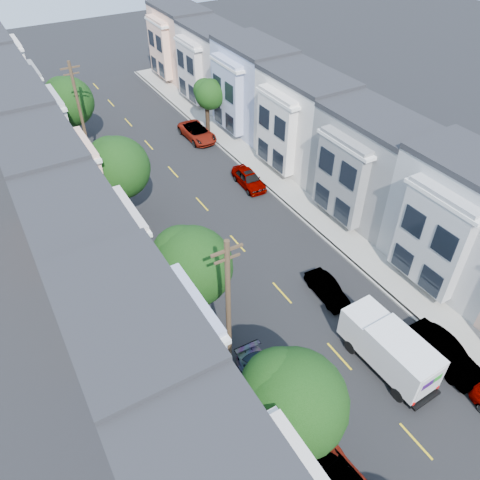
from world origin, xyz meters
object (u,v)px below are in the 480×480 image
object	(u,v)px
fedex_truck	(389,348)
parked_left_c	(266,381)
parked_left_d	(183,267)
tree_b	(292,404)
utility_pole_near	(229,318)
utility_pole_far	(82,119)
parked_right_b	(443,353)
tree_e	(68,102)
lead_sedan	(327,289)
tree_d	(117,169)
tree_c	(190,267)
tree_far_r	(209,95)
parked_right_c	(249,179)
parked_right_d	(197,133)

from	to	relation	value
fedex_truck	parked_left_c	distance (m)	7.15
fedex_truck	parked_left_d	world-z (taller)	fedex_truck
tree_b	utility_pole_near	size ratio (longest dim) A/B	0.75
tree_b	utility_pole_near	world-z (taller)	utility_pole_near
utility_pole_far	parked_left_d	xyz separation A→B (m)	(1.40, -16.88, -4.53)
utility_pole_near	parked_right_b	bearing A→B (deg)	-24.98
tree_e	utility_pole_far	distance (m)	5.04
tree_e	fedex_truck	xyz separation A→B (m)	(8.15, -34.80, -3.24)
parked_right_b	lead_sedan	bearing A→B (deg)	108.88
tree_b	tree_d	size ratio (longest dim) A/B	1.01
fedex_truck	parked_left_c	bearing A→B (deg)	160.48
tree_b	parked_left_d	size ratio (longest dim) A/B	1.96
utility_pole_far	parked_left_d	bearing A→B (deg)	-85.26
tree_c	parked_left_c	world-z (taller)	tree_c
tree_far_r	utility_pole_near	xyz separation A→B (m)	(-13.19, -27.61, 1.16)
tree_e	parked_right_b	bearing A→B (deg)	-72.83
utility_pole_near	parked_right_c	size ratio (longest dim) A/B	2.26
fedex_truck	parked_right_d	world-z (taller)	fedex_truck
tree_b	utility_pole_far	world-z (taller)	utility_pole_far
tree_d	parked_right_d	xyz separation A→B (m)	(11.20, 9.89, -4.27)
tree_b	parked_right_b	world-z (taller)	tree_b
tree_b	parked_right_b	bearing A→B (deg)	1.12
parked_left_d	parked_right_d	xyz separation A→B (m)	(9.80, 17.59, 0.10)
tree_far_r	fedex_truck	distance (m)	31.88
utility_pole_far	tree_d	bearing A→B (deg)	-90.01
tree_c	fedex_truck	xyz separation A→B (m)	(8.15, -8.17, -3.46)
tree_d	lead_sedan	distance (m)	17.49
fedex_truck	parked_right_d	distance (m)	30.64
parked_right_c	parked_right_d	size ratio (longest dim) A/B	0.86
parked_left_c	tree_far_r	bearing A→B (deg)	69.99
tree_b	parked_left_c	bearing A→B (deg)	69.94
tree_far_r	parked_right_b	bearing A→B (deg)	-93.48
fedex_truck	parked_right_d	bearing A→B (deg)	82.61
utility_pole_far	fedex_truck	bearing A→B (deg)	-74.69
tree_d	parked_right_d	world-z (taller)	tree_d
tree_e	parked_left_c	xyz separation A→B (m)	(1.40, -32.62, -4.15)
parked_left_d	fedex_truck	bearing A→B (deg)	-66.10
utility_pole_near	fedex_truck	bearing A→B (deg)	-24.83
tree_c	parked_right_c	xyz separation A→B (m)	(11.20, 12.04, -4.31)
utility_pole_far	parked_right_b	bearing A→B (deg)	-70.26
tree_d	parked_left_c	world-z (taller)	tree_d
tree_b	fedex_truck	xyz separation A→B (m)	(8.15, 1.67, -3.52)
tree_b	parked_right_d	world-z (taller)	tree_b
utility_pole_far	parked_right_c	bearing A→B (deg)	-40.49
tree_e	parked_right_b	size ratio (longest dim) A/B	1.56
tree_e	parked_right_d	size ratio (longest dim) A/B	1.39
utility_pole_near	fedex_truck	xyz separation A→B (m)	(8.15, -3.77, -3.58)
tree_b	utility_pole_far	bearing A→B (deg)	90.00
utility_pole_far	parked_left_c	bearing A→B (deg)	-87.10
tree_c	parked_left_c	bearing A→B (deg)	-76.85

